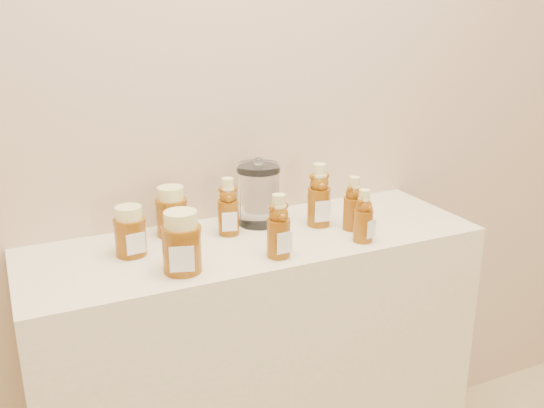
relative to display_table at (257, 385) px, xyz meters
name	(u,v)px	position (x,y,z in m)	size (l,w,h in m)	color
wall_back	(224,57)	(0.00, 0.20, 0.90)	(3.50, 0.02, 2.70)	#CBA889
display_table	(257,385)	(0.00, 0.00, 0.00)	(1.20, 0.40, 0.90)	beige
bear_bottle_back_left	(228,203)	(-0.05, 0.06, 0.54)	(0.06, 0.06, 0.17)	#693508
bear_bottle_back_mid	(319,191)	(0.20, 0.02, 0.55)	(0.07, 0.07, 0.20)	#693508
bear_bottle_back_right	(353,200)	(0.27, -0.05, 0.53)	(0.06, 0.06, 0.17)	#693508
bear_bottle_front_left	(279,222)	(0.00, -0.13, 0.54)	(0.06, 0.06, 0.18)	#693508
bear_bottle_front_right	(364,212)	(0.24, -0.13, 0.53)	(0.05, 0.05, 0.16)	#693508
honey_jar_left	(130,231)	(-0.32, 0.03, 0.51)	(0.08, 0.08, 0.12)	#693508
honey_jar_back	(172,211)	(-0.19, 0.12, 0.52)	(0.08, 0.08, 0.13)	#693508
honey_jar_front	(182,242)	(-0.23, -0.11, 0.52)	(0.09, 0.09, 0.15)	#693508
glass_canister	(259,192)	(0.05, 0.10, 0.54)	(0.12, 0.12, 0.19)	white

